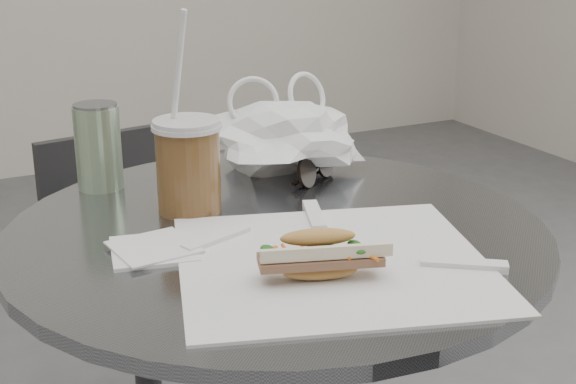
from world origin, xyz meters
name	(u,v)px	position (x,y,z in m)	size (l,w,h in m)	color
chair_far	(137,315)	(-0.05, 0.83, 0.31)	(0.37, 0.39, 0.70)	#303032
sandwich_paper	(333,262)	(0.01, 0.05, 0.74)	(0.38, 0.36, 0.00)	white
banh_mi	(319,255)	(-0.03, 0.02, 0.77)	(0.19, 0.12, 0.06)	gold
iced_coffee	(188,164)	(-0.09, 0.31, 0.81)	(0.10, 0.10, 0.29)	brown
sunglasses	(315,169)	(0.14, 0.36, 0.76)	(0.11, 0.08, 0.05)	black
plastic_bag	(286,140)	(0.12, 0.41, 0.80)	(0.24, 0.19, 0.12)	white
napkin_stack	(154,249)	(-0.18, 0.19, 0.74)	(0.13, 0.13, 0.01)	white
drink_can	(98,147)	(-0.18, 0.48, 0.81)	(0.07, 0.07, 0.14)	#56884F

